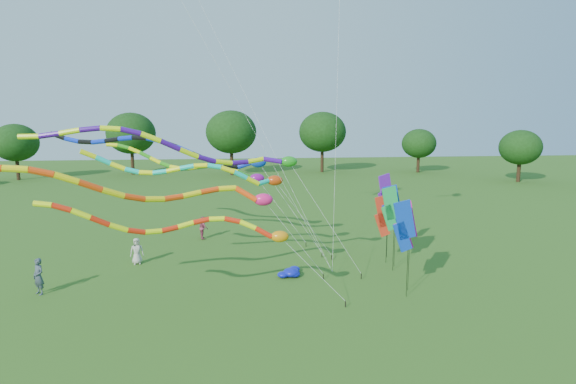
{
  "coord_description": "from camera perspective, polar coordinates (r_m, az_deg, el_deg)",
  "views": [
    {
      "loc": [
        -2.84,
        -20.28,
        8.47
      ],
      "look_at": [
        0.0,
        3.13,
        4.8
      ],
      "focal_mm": 30.0,
      "sensor_mm": 36.0,
      "label": 1
    }
  ],
  "objects": [
    {
      "name": "tube_kite_purple",
      "position": [
        22.23,
        -10.81,
        4.85
      ],
      "size": [
        15.2,
        2.86,
        8.73
      ],
      "rotation": [
        0.0,
        0.0,
        0.19
      ],
      "color": "black",
      "rests_on": "ground"
    },
    {
      "name": "banner_pole_green",
      "position": [
        26.91,
        12.07,
        -1.94
      ],
      "size": [
        1.16,
        0.2,
        4.79
      ],
      "rotation": [
        0.0,
        0.0,
        0.1
      ],
      "color": "black",
      "rests_on": "ground"
    },
    {
      "name": "blue_nylon_heap",
      "position": [
        26.31,
        -0.55,
        -9.44
      ],
      "size": [
        1.07,
        1.33,
        0.51
      ],
      "color": "#0D17B2",
      "rests_on": "ground"
    },
    {
      "name": "person_b",
      "position": [
        26.38,
        -27.47,
        -8.87
      ],
      "size": [
        0.78,
        0.74,
        1.79
      ],
      "primitive_type": "imported",
      "rotation": [
        0.0,
        0.0,
        -0.68
      ],
      "color": "#3A4551",
      "rests_on": "ground"
    },
    {
      "name": "person_c",
      "position": [
        34.46,
        -9.99,
        -4.18
      ],
      "size": [
        0.72,
        0.86,
        1.58
      ],
      "primitive_type": "imported",
      "rotation": [
        0.0,
        0.0,
        1.75
      ],
      "color": "#93354E",
      "rests_on": "ground"
    },
    {
      "name": "tube_kite_orange",
      "position": [
        21.9,
        -14.29,
        0.15
      ],
      "size": [
        14.78,
        5.21,
        7.3
      ],
      "rotation": [
        0.0,
        0.0,
        0.31
      ],
      "color": "black",
      "rests_on": "ground"
    },
    {
      "name": "tube_kite_blue",
      "position": [
        29.16,
        -12.72,
        4.71
      ],
      "size": [
        15.88,
        2.71,
        8.14
      ],
      "rotation": [
        0.0,
        0.0,
        -0.13
      ],
      "color": "black",
      "rests_on": "ground"
    },
    {
      "name": "person_a",
      "position": [
        29.53,
        -17.48,
        -6.69
      ],
      "size": [
        0.83,
        0.62,
        1.54
      ],
      "primitive_type": "imported",
      "rotation": [
        0.0,
        0.0,
        0.18
      ],
      "color": "#B9B3A7",
      "rests_on": "ground"
    },
    {
      "name": "tube_kite_cyan",
      "position": [
        26.23,
        -9.2,
        2.22
      ],
      "size": [
        13.24,
        2.17,
        7.33
      ],
      "rotation": [
        0.0,
        0.0,
        0.19
      ],
      "color": "black",
      "rests_on": "ground"
    },
    {
      "name": "banner_pole_blue_a",
      "position": [
        23.09,
        13.58,
        -3.96
      ],
      "size": [
        1.16,
        0.13,
        4.71
      ],
      "rotation": [
        0.0,
        0.0,
        0.05
      ],
      "color": "black",
      "rests_on": "ground"
    },
    {
      "name": "tree_ring",
      "position": [
        25.15,
        7.16,
        1.56
      ],
      "size": [
        117.54,
        116.5,
        9.67
      ],
      "color": "#382314",
      "rests_on": "ground"
    },
    {
      "name": "banner_pole_violet",
      "position": [
        29.33,
        11.47,
        -0.26
      ],
      "size": [
        1.11,
        0.49,
        5.19
      ],
      "rotation": [
        0.0,
        0.0,
        0.36
      ],
      "color": "black",
      "rests_on": "ground"
    },
    {
      "name": "tube_kite_green",
      "position": [
        33.45,
        -10.28,
        2.97
      ],
      "size": [
        13.38,
        5.35,
        7.24
      ],
      "rotation": [
        0.0,
        0.0,
        -0.37
      ],
      "color": "black",
      "rests_on": "ground"
    },
    {
      "name": "ground",
      "position": [
        22.16,
        1.0,
        -13.62
      ],
      "size": [
        160.0,
        160.0,
        0.0
      ],
      "primitive_type": "plane",
      "color": "#2B5C18",
      "rests_on": "ground"
    },
    {
      "name": "banner_pole_blue_b",
      "position": [
        27.7,
        12.18,
        -1.72
      ],
      "size": [
        1.16,
        0.22,
        4.75
      ],
      "rotation": [
        0.0,
        0.0,
        -0.13
      ],
      "color": "black",
      "rests_on": "ground"
    },
    {
      "name": "banner_pole_red",
      "position": [
        28.38,
        11.23,
        -2.8
      ],
      "size": [
        1.16,
        0.14,
        4.08
      ],
      "rotation": [
        0.0,
        0.0,
        0.05
      ],
      "color": "black",
      "rests_on": "ground"
    },
    {
      "name": "tube_kite_red",
      "position": [
        20.33,
        -10.86,
        -4.06
      ],
      "size": [
        12.24,
        1.7,
        5.88
      ],
      "rotation": [
        0.0,
        0.0,
        0.07
      ],
      "color": "black",
      "rests_on": "ground"
    },
    {
      "name": "banner_pole_magenta_a",
      "position": [
        24.06,
        13.7,
        -3.91
      ],
      "size": [
        1.14,
        0.38,
        4.52
      ],
      "rotation": [
        0.0,
        0.0,
        -0.26
      ],
      "color": "black",
      "rests_on": "ground"
    }
  ]
}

